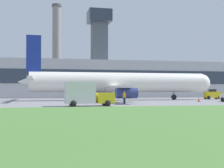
% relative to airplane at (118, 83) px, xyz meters
% --- Properties ---
extents(ground_plane, '(400.00, 400.00, 0.00)m').
position_rel_airplane_xyz_m(ground_plane, '(-0.13, -3.24, -3.12)').
color(ground_plane, gray).
extents(terminal_building, '(87.56, 13.44, 22.12)m').
position_rel_airplane_xyz_m(terminal_building, '(-0.09, 23.94, 1.64)').
color(terminal_building, '#B2B2B7').
rests_on(terminal_building, ground_plane).
extents(smokestack_left, '(3.25, 3.25, 30.79)m').
position_rel_airplane_xyz_m(smokestack_left, '(-8.67, 52.25, 12.41)').
color(smokestack_left, gray).
rests_on(smokestack_left, ground_plane).
extents(airplane, '(35.31, 33.77, 11.15)m').
position_rel_airplane_xyz_m(airplane, '(0.00, 0.00, 0.00)').
color(airplane, white).
rests_on(airplane, ground_plane).
extents(pushback_tug, '(3.39, 2.65, 1.98)m').
position_rel_airplane_xyz_m(pushback_tug, '(19.64, 1.56, -2.24)').
color(pushback_tug, yellow).
rests_on(pushback_tug, ground_plane).
extents(fuel_truck, '(5.59, 2.73, 2.78)m').
position_rel_airplane_xyz_m(fuel_truck, '(-8.29, -18.70, -1.78)').
color(fuel_truck, yellow).
rests_on(fuel_truck, ground_plane).
extents(ground_crew_person, '(0.43, 0.43, 1.69)m').
position_rel_airplane_xyz_m(ground_crew_person, '(-2.44, -13.88, -2.26)').
color(ground_crew_person, '#23283D').
rests_on(ground_crew_person, ground_plane).
extents(traffic_cone_near_nose, '(0.54, 0.54, 0.68)m').
position_rel_airplane_xyz_m(traffic_cone_near_nose, '(10.93, -9.30, -2.81)').
color(traffic_cone_near_nose, black).
rests_on(traffic_cone_near_nose, ground_plane).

